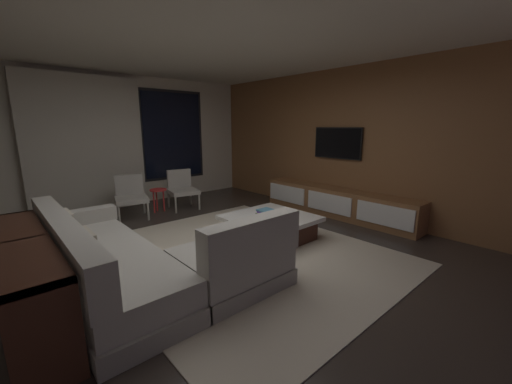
% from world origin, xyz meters
% --- Properties ---
extents(floor, '(9.20, 9.20, 0.00)m').
position_xyz_m(floor, '(0.00, 0.00, 0.00)').
color(floor, '#332B26').
extents(back_wall_with_window, '(6.60, 0.30, 2.70)m').
position_xyz_m(back_wall_with_window, '(-0.06, 3.62, 1.34)').
color(back_wall_with_window, beige).
rests_on(back_wall_with_window, floor).
extents(media_wall, '(0.12, 7.80, 2.70)m').
position_xyz_m(media_wall, '(3.06, 0.00, 1.35)').
color(media_wall, brown).
rests_on(media_wall, floor).
extents(ceiling, '(8.20, 8.20, 0.00)m').
position_xyz_m(ceiling, '(0.00, 0.00, 2.70)').
color(ceiling, beige).
extents(area_rug, '(3.20, 3.80, 0.01)m').
position_xyz_m(area_rug, '(0.35, -0.10, 0.01)').
color(area_rug, beige).
rests_on(area_rug, floor).
extents(sectional_couch, '(1.98, 2.50, 0.82)m').
position_xyz_m(sectional_couch, '(-1.00, -0.10, 0.29)').
color(sectional_couch, gray).
rests_on(sectional_couch, floor).
extents(coffee_table, '(1.16, 1.16, 0.36)m').
position_xyz_m(coffee_table, '(0.99, 0.04, 0.19)').
color(coffee_table, '#3F2116').
rests_on(coffee_table, floor).
extents(book_stack_on_coffee_table, '(0.28, 0.22, 0.07)m').
position_xyz_m(book_stack_on_coffee_table, '(1.03, 0.15, 0.40)').
color(book_stack_on_coffee_table, brown).
rests_on(book_stack_on_coffee_table, coffee_table).
extents(accent_chair_near_window, '(0.63, 0.65, 0.78)m').
position_xyz_m(accent_chair_near_window, '(0.91, 2.55, 0.43)').
color(accent_chair_near_window, '#B2ADA0').
rests_on(accent_chair_near_window, floor).
extents(accent_chair_by_curtain, '(0.66, 0.67, 0.78)m').
position_xyz_m(accent_chair_by_curtain, '(-0.13, 2.56, 0.43)').
color(accent_chair_by_curtain, '#B2ADA0').
rests_on(accent_chair_by_curtain, floor).
extents(side_stool, '(0.32, 0.32, 0.46)m').
position_xyz_m(side_stool, '(0.40, 2.56, 0.37)').
color(side_stool, red).
rests_on(side_stool, floor).
extents(media_console, '(0.46, 3.10, 0.52)m').
position_xyz_m(media_console, '(2.77, 0.05, 0.25)').
color(media_console, brown).
rests_on(media_console, floor).
extents(mounted_tv, '(0.05, 1.00, 0.58)m').
position_xyz_m(mounted_tv, '(2.95, 0.25, 1.35)').
color(mounted_tv, black).
extents(console_table_behind_couch, '(0.40, 2.10, 0.74)m').
position_xyz_m(console_table_behind_couch, '(-1.92, 0.03, 0.41)').
color(console_table_behind_couch, '#3F2116').
rests_on(console_table_behind_couch, floor).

